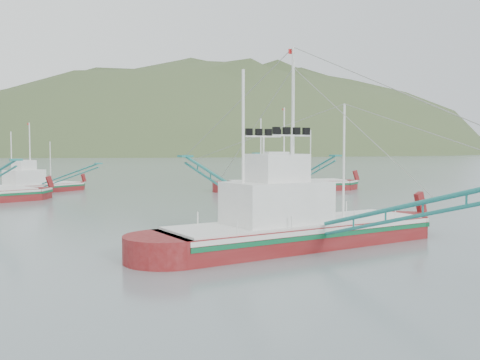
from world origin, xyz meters
TOP-DOWN VIEW (x-y plane):
  - ground at (0.00, 0.00)m, footprint 1200.00×1200.00m
  - main_boat at (-1.08, -2.12)m, footprint 16.02×28.79m
  - bg_boat_far at (-8.00, 42.45)m, footprint 13.87×21.03m
  - bg_boat_right at (20.67, 30.17)m, footprint 16.00×27.49m
  - headland_right at (240.00, 430.00)m, footprint 684.00×432.00m

SIDE VIEW (x-z plane):
  - ground at x=0.00m, z-range 0.00..0.00m
  - headland_right at x=240.00m, z-range -153.00..153.00m
  - main_boat at x=-1.08m, z-range -4.15..7.49m
  - bg_boat_far at x=-8.00m, z-range -2.67..6.44m
  - bg_boat_right at x=20.67m, z-range -3.58..7.76m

